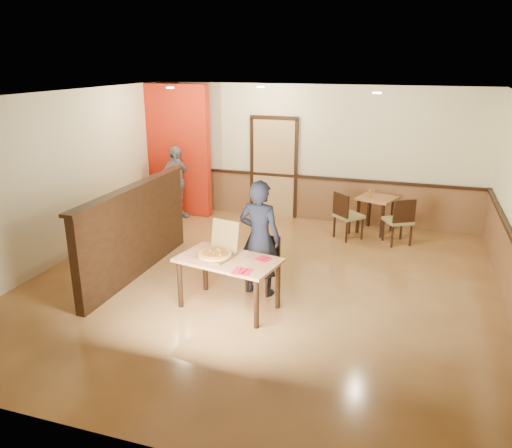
{
  "coord_description": "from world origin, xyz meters",
  "views": [
    {
      "loc": [
        2.06,
        -6.62,
        3.29
      ],
      "look_at": [
        -0.08,
        0.0,
        0.97
      ],
      "focal_mm": 35.0,
      "sensor_mm": 36.0,
      "label": 1
    }
  ],
  "objects": [
    {
      "name": "floor",
      "position": [
        0.0,
        0.0,
        0.0
      ],
      "size": [
        7.0,
        7.0,
        0.0
      ],
      "primitive_type": "plane",
      "color": "#BE854A",
      "rests_on": "ground"
    },
    {
      "name": "ceiling",
      "position": [
        0.0,
        0.0,
        2.8
      ],
      "size": [
        7.0,
        7.0,
        0.0
      ],
      "primitive_type": "plane",
      "rotation": [
        3.14,
        0.0,
        0.0
      ],
      "color": "black",
      "rests_on": "wall_back"
    },
    {
      "name": "wall_back",
      "position": [
        0.0,
        3.5,
        1.4
      ],
      "size": [
        7.0,
        0.0,
        7.0
      ],
      "primitive_type": "plane",
      "rotation": [
        1.57,
        0.0,
        0.0
      ],
      "color": "#F1EBBC",
      "rests_on": "floor"
    },
    {
      "name": "wall_left",
      "position": [
        -3.5,
        0.0,
        1.4
      ],
      "size": [
        0.0,
        7.0,
        7.0
      ],
      "primitive_type": "plane",
      "rotation": [
        1.57,
        0.0,
        1.57
      ],
      "color": "#F1EBBC",
      "rests_on": "floor"
    },
    {
      "name": "wainscot_back",
      "position": [
        0.0,
        3.47,
        0.45
      ],
      "size": [
        7.0,
        0.04,
        0.9
      ],
      "primitive_type": "cube",
      "color": "brown",
      "rests_on": "floor"
    },
    {
      "name": "chair_rail_back",
      "position": [
        0.0,
        3.45,
        0.92
      ],
      "size": [
        7.0,
        0.06,
        0.06
      ],
      "primitive_type": "cube",
      "color": "black",
      "rests_on": "wall_back"
    },
    {
      "name": "back_door",
      "position": [
        -0.8,
        3.46,
        1.05
      ],
      "size": [
        0.9,
        0.06,
        2.1
      ],
      "primitive_type": "cube",
      "color": "tan",
      "rests_on": "wall_back"
    },
    {
      "name": "booth_partition",
      "position": [
        -2.0,
        -0.2,
        0.74
      ],
      "size": [
        0.2,
        3.1,
        1.44
      ],
      "color": "black",
      "rests_on": "floor"
    },
    {
      "name": "red_accent_panel",
      "position": [
        -2.9,
        3.0,
        1.4
      ],
      "size": [
        1.6,
        0.2,
        2.78
      ],
      "primitive_type": "cube",
      "color": "#B8210D",
      "rests_on": "floor"
    },
    {
      "name": "spot_a",
      "position": [
        -2.3,
        1.8,
        2.78
      ],
      "size": [
        0.14,
        0.14,
        0.02
      ],
      "primitive_type": "cylinder",
      "color": "beige",
      "rests_on": "ceiling"
    },
    {
      "name": "spot_b",
      "position": [
        -0.8,
        2.5,
        2.78
      ],
      "size": [
        0.14,
        0.14,
        0.02
      ],
      "primitive_type": "cylinder",
      "color": "beige",
      "rests_on": "ceiling"
    },
    {
      "name": "spot_c",
      "position": [
        1.4,
        1.5,
        2.78
      ],
      "size": [
        0.14,
        0.14,
        0.02
      ],
      "primitive_type": "cylinder",
      "color": "beige",
      "rests_on": "ceiling"
    },
    {
      "name": "main_table",
      "position": [
        -0.2,
        -0.83,
        0.62
      ],
      "size": [
        1.48,
        1.01,
        0.73
      ],
      "rotation": [
        0.0,
        0.0,
        -0.19
      ],
      "color": "tan",
      "rests_on": "floor"
    },
    {
      "name": "diner_chair",
      "position": [
        0.08,
        -0.11,
        0.45
      ],
      "size": [
        0.48,
        0.48,
        0.82
      ],
      "rotation": [
        0.0,
        0.0,
        -0.2
      ],
      "color": "olive",
      "rests_on": "floor"
    },
    {
      "name": "side_chair_left",
      "position": [
        0.92,
        2.45,
        0.5
      ],
      "size": [
        0.64,
        0.64,
        0.91
      ],
      "rotation": [
        0.0,
        0.0,
        2.39
      ],
      "color": "olive",
      "rests_on": "floor"
    },
    {
      "name": "side_chair_right",
      "position": [
        1.9,
        2.44,
        0.49
      ],
      "size": [
        0.61,
        0.61,
        0.9
      ],
      "rotation": [
        0.0,
        0.0,
        3.67
      ],
      "color": "olive",
      "rests_on": "floor"
    },
    {
      "name": "side_table",
      "position": [
        1.41,
        3.05,
        0.54
      ],
      "size": [
        0.84,
        0.84,
        0.71
      ],
      "rotation": [
        0.0,
        0.0,
        -0.33
      ],
      "color": "tan",
      "rests_on": "floor"
    },
    {
      "name": "diner",
      "position": [
        0.06,
        -0.25,
        0.85
      ],
      "size": [
        0.65,
        0.46,
        1.7
      ],
      "primitive_type": "imported",
      "rotation": [
        0.0,
        0.0,
        3.06
      ],
      "color": "black",
      "rests_on": "floor"
    },
    {
      "name": "passerby",
      "position": [
        -2.73,
        2.66,
        0.78
      ],
      "size": [
        0.68,
        0.99,
        1.56
      ],
      "primitive_type": "imported",
      "rotation": [
        0.0,
        0.0,
        1.22
      ],
      "color": "gray",
      "rests_on": "floor"
    },
    {
      "name": "pizza_box",
      "position": [
        -0.38,
        -0.79,
        0.78
      ],
      "size": [
        0.52,
        0.58,
        0.45
      ],
      "rotation": [
        0.0,
        0.0,
        -0.21
      ],
      "color": "brown",
      "rests_on": "main_table"
    },
    {
      "name": "pizza",
      "position": [
        -0.39,
        -0.84,
        0.77
      ],
      "size": [
        0.59,
        0.59,
        0.03
      ],
      "primitive_type": "cylinder",
      "rotation": [
        0.0,
        0.0,
        0.39
      ],
      "color": "gold",
      "rests_on": "pizza_box"
    },
    {
      "name": "napkin_near",
      "position": [
        0.12,
        -1.17,
        0.73
      ],
      "size": [
        0.23,
        0.23,
        0.01
      ],
      "rotation": [
        0.0,
        0.0,
        -0.01
      ],
      "color": "red",
      "rests_on": "main_table"
    },
    {
      "name": "napkin_far",
      "position": [
        0.25,
        -0.69,
        0.73
      ],
      "size": [
        0.26,
        0.26,
        0.01
      ],
      "rotation": [
        0.0,
        0.0,
        -0.39
      ],
      "color": "red",
      "rests_on": "main_table"
    },
    {
      "name": "condiment",
      "position": [
        1.28,
        2.95,
        0.79
      ],
      "size": [
        0.06,
        0.06,
        0.16
      ],
      "primitive_type": "cylinder",
      "color": "olive",
      "rests_on": "side_table"
    }
  ]
}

